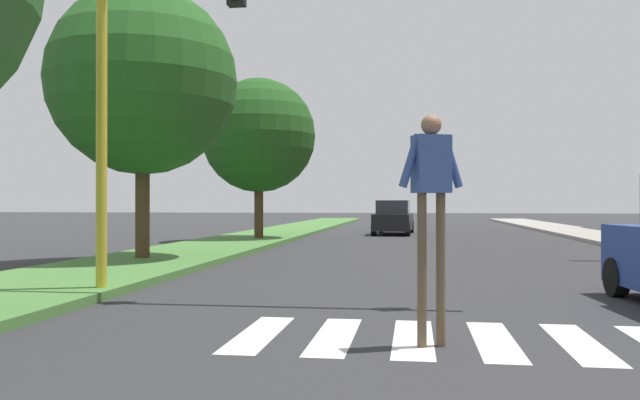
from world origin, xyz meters
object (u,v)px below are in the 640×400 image
tree_mid (143,81)px  pedestrian_performer (431,192)px  sedan_midblock (393,219)px  traffic_light_gantry (231,30)px  tree_far (259,136)px

tree_mid → pedestrian_performer: bearing=-51.1°
tree_mid → sedan_midblock: 17.80m
traffic_light_gantry → pedestrian_performer: traffic_light_gantry is taller
traffic_light_gantry → pedestrian_performer: 5.08m
traffic_light_gantry → sedan_midblock: size_ratio=1.69×
pedestrian_performer → traffic_light_gantry: bearing=135.4°
traffic_light_gantry → sedan_midblock: 22.39m
tree_far → sedan_midblock: bearing=52.1°
tree_mid → traffic_light_gantry: (3.94, -5.67, -0.33)m
tree_mid → traffic_light_gantry: tree_mid is taller
tree_far → sedan_midblock: size_ratio=1.39×
tree_far → pedestrian_performer: size_ratio=2.56×
tree_far → traffic_light_gantry: tree_far is taller
tree_far → sedan_midblock: 9.09m
pedestrian_performer → sedan_midblock: size_ratio=0.54×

